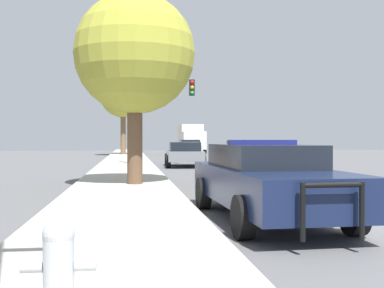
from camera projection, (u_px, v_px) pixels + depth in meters
name	position (u px, v px, depth m)	size (l,w,h in m)	color
sidewalk_left	(119.00, 230.00, 7.52)	(3.00, 110.00, 0.13)	#ADA89E
police_car	(266.00, 179.00, 8.88)	(2.14, 5.32, 1.48)	#141E3D
fire_hydrant	(59.00, 260.00, 3.90)	(0.60, 0.26, 0.72)	#B7BCC1
traffic_light	(157.00, 102.00, 26.75)	(3.69, 0.35, 4.85)	#424247
car_background_distant	(189.00, 147.00, 42.37)	(2.07, 4.38, 1.42)	#B7B7BC
car_background_oncoming	(242.00, 151.00, 29.51)	(2.28, 4.05, 1.39)	#474C51
car_background_midblock	(184.00, 154.00, 25.79)	(2.20, 4.25, 1.32)	slate
box_truck	(191.00, 138.00, 50.09)	(2.58, 7.46, 2.96)	silver
tree_sidewalk_near	(135.00, 55.00, 14.56)	(3.67, 3.67, 5.79)	brown
tree_sidewalk_far	(123.00, 95.00, 42.38)	(4.07, 4.07, 7.32)	brown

